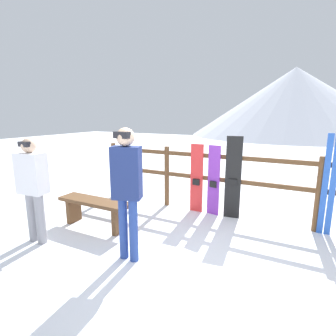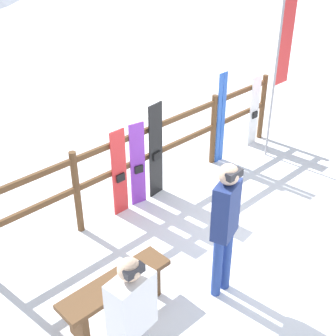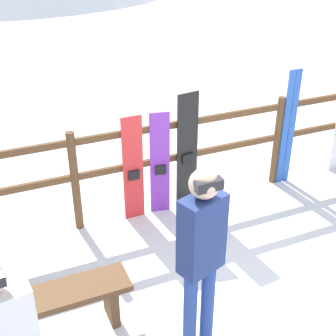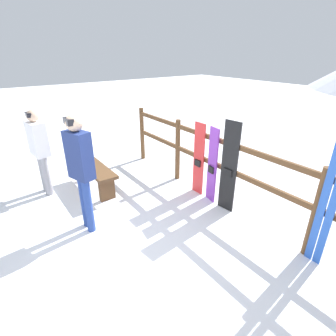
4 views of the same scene
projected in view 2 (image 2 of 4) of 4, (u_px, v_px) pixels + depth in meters
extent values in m
plane|color=white|center=(254.00, 252.00, 6.31)|extent=(40.00, 40.00, 0.00)
cylinder|color=brown|center=(77.00, 193.00, 6.40)|extent=(0.10, 0.10, 1.27)
cylinder|color=brown|center=(153.00, 158.00, 7.24)|extent=(0.10, 0.10, 1.27)
cylinder|color=brown|center=(213.00, 130.00, 8.08)|extent=(0.10, 0.10, 1.27)
cylinder|color=brown|center=(262.00, 107.00, 8.91)|extent=(0.10, 0.10, 1.27)
cube|color=brown|center=(153.00, 154.00, 7.21)|extent=(5.63, 0.05, 0.08)
cube|color=brown|center=(152.00, 128.00, 6.98)|extent=(5.63, 0.05, 0.08)
cube|color=brown|center=(115.00, 283.00, 5.17)|extent=(1.36, 0.36, 0.06)
cube|color=brown|center=(79.00, 324.00, 5.00)|extent=(0.08, 0.29, 0.43)
cube|color=brown|center=(150.00, 277.00, 5.60)|extent=(0.08, 0.29, 0.43)
cube|color=white|center=(131.00, 304.00, 4.10)|extent=(0.46, 0.29, 0.61)
sphere|color=#D8B293|center=(129.00, 270.00, 3.89)|extent=(0.21, 0.21, 0.21)
cube|color=black|center=(134.00, 271.00, 3.84)|extent=(0.19, 0.07, 0.07)
cylinder|color=navy|center=(217.00, 267.00, 5.45)|extent=(0.12, 0.12, 0.86)
cylinder|color=navy|center=(226.00, 260.00, 5.55)|extent=(0.12, 0.12, 0.86)
cube|color=navy|center=(226.00, 210.00, 5.10)|extent=(0.41, 0.31, 0.68)
sphere|color=#D8B293|center=(229.00, 174.00, 4.87)|extent=(0.23, 0.23, 0.23)
cube|color=black|center=(234.00, 175.00, 4.81)|extent=(0.21, 0.08, 0.08)
cube|color=red|center=(119.00, 173.00, 6.76)|extent=(0.26, 0.03, 1.37)
cube|color=black|center=(121.00, 178.00, 6.78)|extent=(0.14, 0.03, 0.12)
cube|color=purple|center=(138.00, 165.00, 6.97)|extent=(0.25, 0.07, 1.36)
cube|color=black|center=(139.00, 169.00, 6.99)|extent=(0.14, 0.05, 0.12)
cube|color=black|center=(156.00, 151.00, 7.14)|extent=(0.29, 0.06, 1.55)
cube|color=black|center=(157.00, 156.00, 7.16)|extent=(0.16, 0.05, 0.12)
cube|color=blue|center=(219.00, 120.00, 7.99)|extent=(0.09, 0.02, 1.65)
cube|color=blue|center=(223.00, 118.00, 8.05)|extent=(0.09, 0.02, 1.65)
cube|color=white|center=(254.00, 111.00, 8.66)|extent=(0.24, 0.03, 1.36)
cube|color=black|center=(255.00, 115.00, 8.67)|extent=(0.13, 0.03, 0.12)
cylinder|color=#99999E|center=(275.00, 77.00, 7.86)|extent=(0.04, 0.04, 2.99)
cube|color=red|center=(287.00, 35.00, 7.64)|extent=(0.36, 0.01, 1.66)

